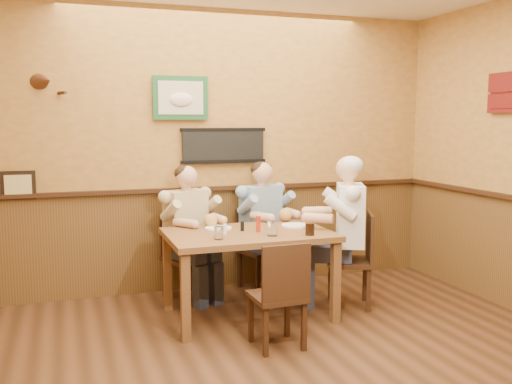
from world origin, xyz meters
TOP-DOWN VIEW (x-y plane):
  - room at (0.13, 0.17)m, footprint 5.02×5.03m
  - dining_table at (0.18, 1.50)m, footprint 1.40×0.90m
  - chair_back_left at (-0.22, 2.20)m, footprint 0.49×0.49m
  - chair_back_right at (0.56, 2.26)m, footprint 0.47×0.47m
  - chair_right_end at (1.14, 1.48)m, footprint 0.53×0.53m
  - chair_near_side at (0.17, 0.80)m, footprint 0.39×0.39m
  - diner_tan_shirt at (-0.22, 2.20)m, footprint 0.70×0.70m
  - diner_blue_polo at (0.56, 2.26)m, footprint 0.67×0.67m
  - diner_white_elder at (1.14, 1.48)m, footprint 0.76×0.76m
  - water_glass_left at (-0.14, 1.28)m, footprint 0.08×0.08m
  - water_glass_mid at (0.32, 1.28)m, footprint 0.11×0.11m
  - cola_tumbler at (0.62, 1.20)m, footprint 0.08×0.08m
  - hot_sauce_bottle at (0.26, 1.47)m, footprint 0.04×0.04m
  - salt_shaker at (-0.04, 1.48)m, footprint 0.04×0.04m
  - pepper_shaker at (0.14, 1.56)m, footprint 0.04×0.04m
  - plate_far_left at (-0.03, 1.71)m, footprint 0.24×0.24m
  - plate_far_right at (0.66, 1.61)m, footprint 0.28×0.28m

SIDE VIEW (x-z plane):
  - chair_back_left at x=-0.22m, z-range 0.00..0.81m
  - chair_back_right at x=0.56m, z-range 0.00..0.81m
  - chair_near_side at x=0.17m, z-range 0.00..0.82m
  - chair_right_end at x=1.14m, z-range 0.00..0.87m
  - diner_tan_shirt at x=-0.22m, z-range 0.00..1.15m
  - diner_blue_polo at x=0.56m, z-range 0.00..1.16m
  - diner_white_elder at x=1.14m, z-range 0.00..1.24m
  - dining_table at x=0.18m, z-range 0.28..1.03m
  - plate_far_left at x=-0.03m, z-range 0.75..0.77m
  - plate_far_right at x=0.66m, z-range 0.75..0.77m
  - pepper_shaker at x=0.14m, z-range 0.75..0.83m
  - salt_shaker at x=-0.04m, z-range 0.75..0.83m
  - cola_tumbler at x=0.62m, z-range 0.75..0.85m
  - water_glass_left at x=-0.14m, z-range 0.75..0.86m
  - water_glass_mid at x=0.32m, z-range 0.75..0.88m
  - hot_sauce_bottle at x=0.26m, z-range 0.75..0.91m
  - room at x=0.13m, z-range 0.28..3.09m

